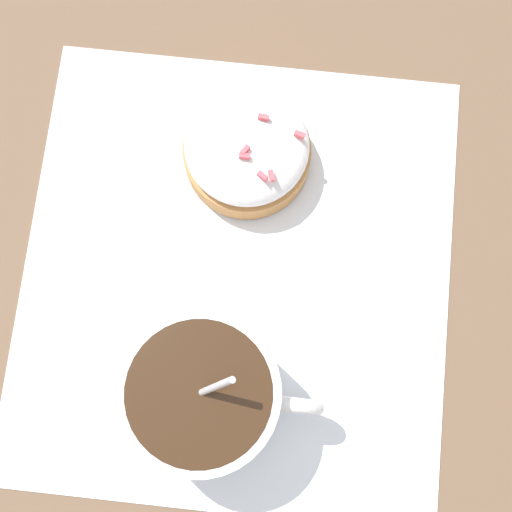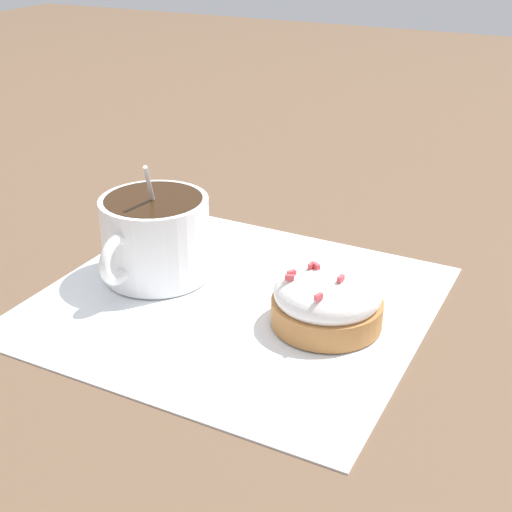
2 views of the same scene
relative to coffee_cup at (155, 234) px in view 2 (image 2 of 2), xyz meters
The scene contains 4 objects.
ground_plane 0.10m from the coffee_cup, ahead, with size 3.00×3.00×0.00m, color brown.
paper_napkin 0.09m from the coffee_cup, ahead, with size 0.32×0.30×0.00m.
coffee_cup is the anchor object (origin of this frame).
frosted_pastry 0.17m from the coffee_cup, ahead, with size 0.09×0.09×0.05m.
Camera 2 is at (0.25, -0.46, 0.31)m, focal length 50.00 mm.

